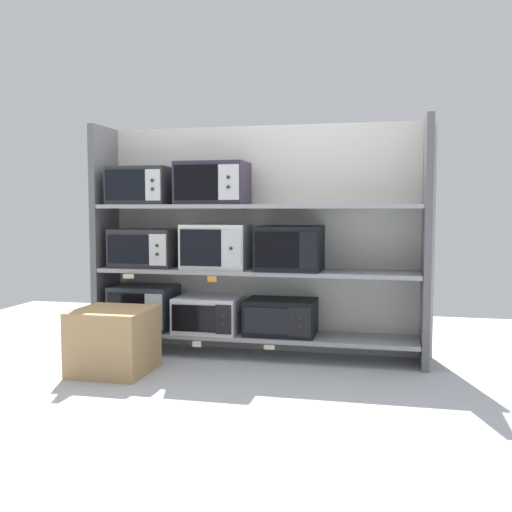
{
  "coord_description": "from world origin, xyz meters",
  "views": [
    {
      "loc": [
        0.97,
        -4.28,
        1.11
      ],
      "look_at": [
        0.0,
        0.0,
        0.76
      ],
      "focal_mm": 41.61,
      "sensor_mm": 36.0,
      "label": 1
    }
  ],
  "objects": [
    {
      "name": "microwave_3",
      "position": [
        -0.88,
        -0.0,
        0.8
      ],
      "size": [
        0.5,
        0.35,
        0.29
      ],
      "color": "#2E282B",
      "rests_on": "shelf_1"
    },
    {
      "name": "microwave_6",
      "position": [
        -0.9,
        -0.0,
        1.28
      ],
      "size": [
        0.46,
        0.39,
        0.29
      ],
      "color": "#282C2E",
      "rests_on": "shelf_2"
    },
    {
      "name": "upright_left",
      "position": [
        -1.22,
        0.0,
        0.87
      ],
      "size": [
        0.05,
        0.41,
        1.74
      ],
      "primitive_type": "cube",
      "color": "#5B5B5E",
      "rests_on": "ground"
    },
    {
      "name": "microwave_7",
      "position": [
        -0.33,
        -0.0,
        1.3
      ],
      "size": [
        0.52,
        0.36,
        0.32
      ],
      "color": "#2E2638",
      "rests_on": "shelf_2"
    },
    {
      "name": "microwave_1",
      "position": [
        -0.37,
        -0.0,
        0.31
      ],
      "size": [
        0.48,
        0.43,
        0.27
      ],
      "color": "silver",
      "rests_on": "shelf_0"
    },
    {
      "name": "price_tag_3",
      "position": [
        -0.28,
        -0.21,
        0.6
      ],
      "size": [
        0.07,
        0.0,
        0.04
      ],
      "primitive_type": "cube",
      "color": "orange"
    },
    {
      "name": "microwave_2",
      "position": [
        0.19,
        -0.0,
        0.31
      ],
      "size": [
        0.52,
        0.36,
        0.26
      ],
      "color": "black",
      "rests_on": "shelf_0"
    },
    {
      "name": "shelf_2",
      "position": [
        0.0,
        0.0,
        1.12
      ],
      "size": [
        2.38,
        0.41,
        0.03
      ],
      "primitive_type": "cube",
      "color": "#99999E"
    },
    {
      "name": "price_tag_0",
      "position": [
        -0.4,
        -0.21,
        0.12
      ],
      "size": [
        0.07,
        0.0,
        0.04
      ],
      "primitive_type": "cube",
      "color": "white"
    },
    {
      "name": "shelf_0",
      "position": [
        0.0,
        0.0,
        0.16
      ],
      "size": [
        2.38,
        0.41,
        0.03
      ],
      "primitive_type": "cube",
      "color": "#99999E",
      "rests_on": "ground"
    },
    {
      "name": "price_tag_2",
      "position": [
        -0.93,
        -0.21,
        0.6
      ],
      "size": [
        0.09,
        0.0,
        0.03
      ],
      "primitive_type": "cube",
      "color": "beige"
    },
    {
      "name": "shelf_1",
      "position": [
        0.0,
        0.0,
        0.64
      ],
      "size": [
        2.38,
        0.41,
        0.03
      ],
      "primitive_type": "cube",
      "color": "#99999E"
    },
    {
      "name": "microwave_5",
      "position": [
        0.26,
        -0.0,
        0.82
      ],
      "size": [
        0.47,
        0.43,
        0.32
      ],
      "color": "black",
      "rests_on": "shelf_1"
    },
    {
      "name": "microwave_4",
      "position": [
        -0.31,
        -0.0,
        0.82
      ],
      "size": [
        0.49,
        0.35,
        0.33
      ],
      "color": "silver",
      "rests_on": "shelf_1"
    },
    {
      "name": "upright_right",
      "position": [
        1.22,
        0.0,
        0.87
      ],
      "size": [
        0.05,
        0.41,
        1.74
      ],
      "primitive_type": "cube",
      "color": "#5B5B5E",
      "rests_on": "ground"
    },
    {
      "name": "price_tag_1",
      "position": [
        0.14,
        -0.21,
        0.12
      ],
      "size": [
        0.08,
        0.0,
        0.03
      ],
      "primitive_type": "cube",
      "color": "beige"
    },
    {
      "name": "ground",
      "position": [
        0.0,
        -1.0,
        -0.01
      ],
      "size": [
        6.38,
        6.0,
        0.02
      ],
      "primitive_type": "cube",
      "color": "#B2B7BC"
    },
    {
      "name": "microwave_0",
      "position": [
        -0.9,
        -0.0,
        0.34
      ],
      "size": [
        0.47,
        0.4,
        0.33
      ],
      "color": "#272F37",
      "rests_on": "shelf_0"
    },
    {
      "name": "shipping_carton",
      "position": [
        -0.84,
        -0.64,
        0.22
      ],
      "size": [
        0.49,
        0.49,
        0.43
      ],
      "primitive_type": "cube",
      "color": "tan",
      "rests_on": "ground"
    },
    {
      "name": "back_panel",
      "position": [
        0.0,
        0.22,
        0.87
      ],
      "size": [
        2.58,
        0.04,
        1.74
      ],
      "primitive_type": "cube",
      "color": "beige",
      "rests_on": "ground"
    }
  ]
}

